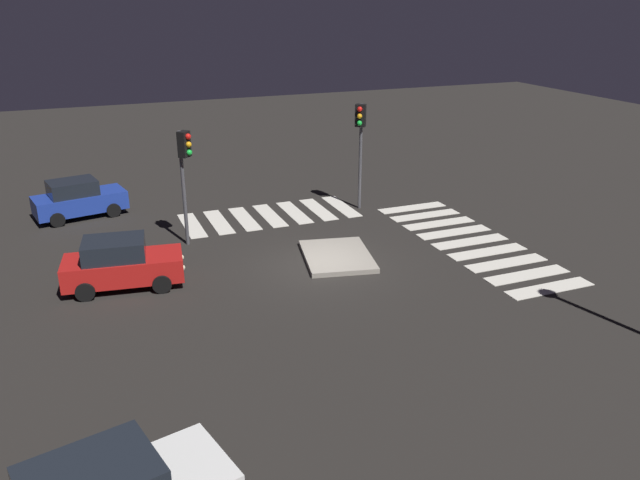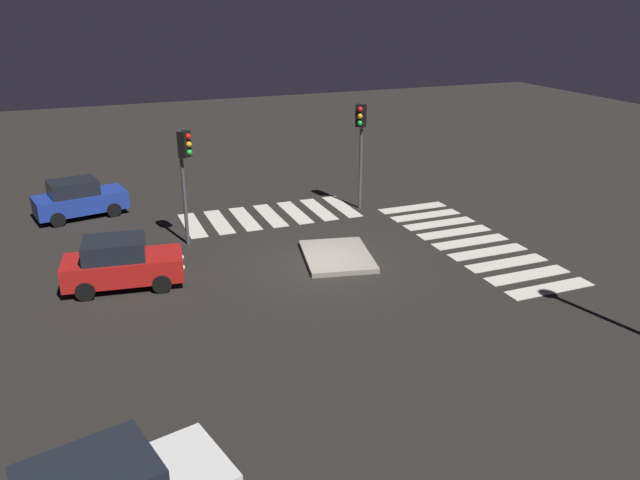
{
  "view_description": "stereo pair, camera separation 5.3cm",
  "coord_description": "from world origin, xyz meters",
  "px_view_note": "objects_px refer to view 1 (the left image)",
  "views": [
    {
      "loc": [
        -19.41,
        7.78,
        9.11
      ],
      "look_at": [
        0.0,
        0.0,
        1.0
      ],
      "focal_mm": 35.52,
      "sensor_mm": 36.0,
      "label": 1
    },
    {
      "loc": [
        -19.43,
        7.73,
        9.11
      ],
      "look_at": [
        0.0,
        0.0,
        1.0
      ],
      "focal_mm": 35.52,
      "sensor_mm": 36.0,
      "label": 2
    }
  ],
  "objects_px": {
    "car_blue": "(78,199)",
    "car_red": "(121,263)",
    "traffic_light_east": "(360,131)",
    "traffic_light_north": "(184,160)",
    "traffic_island": "(337,256)"
  },
  "relations": [
    {
      "from": "car_red",
      "to": "traffic_light_east",
      "type": "distance_m",
      "value": 12.03
    },
    {
      "from": "car_red",
      "to": "traffic_light_east",
      "type": "relative_size",
      "value": 0.85
    },
    {
      "from": "car_red",
      "to": "car_blue",
      "type": "xyz_separation_m",
      "value": [
        8.1,
        1.04,
        -0.01
      ]
    },
    {
      "from": "car_blue",
      "to": "traffic_light_east",
      "type": "xyz_separation_m",
      "value": [
        -3.56,
        -11.83,
        2.77
      ]
    },
    {
      "from": "traffic_island",
      "to": "traffic_light_north",
      "type": "distance_m",
      "value": 6.71
    },
    {
      "from": "traffic_light_east",
      "to": "traffic_island",
      "type": "bearing_deg",
      "value": 4.16
    },
    {
      "from": "traffic_light_east",
      "to": "car_red",
      "type": "bearing_deg",
      "value": -30.22
    },
    {
      "from": "car_blue",
      "to": "car_red",
      "type": "bearing_deg",
      "value": -94.26
    },
    {
      "from": "car_blue",
      "to": "traffic_light_north",
      "type": "height_order",
      "value": "traffic_light_north"
    },
    {
      "from": "car_red",
      "to": "car_blue",
      "type": "distance_m",
      "value": 8.16
    },
    {
      "from": "car_red",
      "to": "traffic_light_east",
      "type": "xyz_separation_m",
      "value": [
        4.54,
        -10.79,
        2.76
      ]
    },
    {
      "from": "car_red",
      "to": "traffic_light_north",
      "type": "distance_m",
      "value": 4.82
    },
    {
      "from": "car_blue",
      "to": "traffic_light_north",
      "type": "relative_size",
      "value": 0.9
    },
    {
      "from": "traffic_island",
      "to": "car_blue",
      "type": "bearing_deg",
      "value": 45.24
    },
    {
      "from": "traffic_island",
      "to": "traffic_light_north",
      "type": "bearing_deg",
      "value": 54.37
    }
  ]
}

